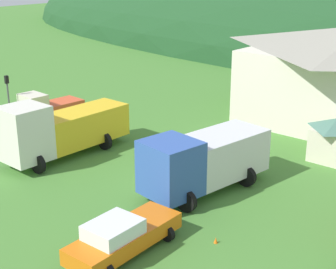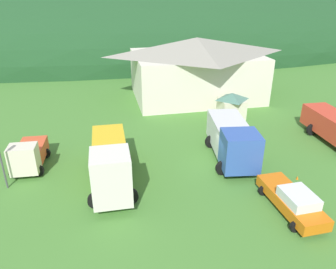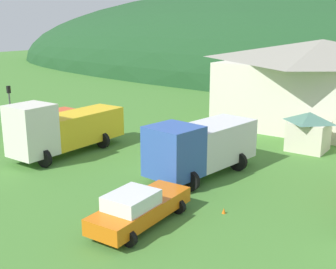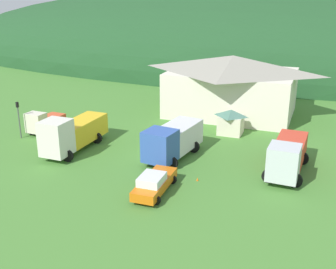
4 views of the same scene
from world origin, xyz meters
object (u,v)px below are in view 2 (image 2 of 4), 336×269
(depot_building, at_px, (196,67))
(service_pickup_orange, at_px, (292,200))
(traffic_light_west, at_px, (0,157))
(heavy_rig_striped, at_px, (110,162))
(traffic_cone_near_pickup, at_px, (297,179))
(play_shed_cream, at_px, (232,105))
(light_truck_cream, at_px, (28,155))
(box_truck_blue, at_px, (232,139))

(depot_building, relative_size, service_pickup_orange, 2.94)
(service_pickup_orange, distance_m, traffic_light_west, 18.85)
(service_pickup_orange, xyz_separation_m, traffic_light_west, (-17.68, 6.36, 1.57))
(heavy_rig_striped, distance_m, traffic_cone_near_pickup, 13.34)
(play_shed_cream, bearing_deg, light_truck_cream, -160.27)
(depot_building, distance_m, traffic_light_west, 24.84)
(service_pickup_orange, height_order, traffic_light_west, traffic_light_west)
(play_shed_cream, distance_m, traffic_cone_near_pickup, 12.42)
(box_truck_blue, xyz_separation_m, traffic_cone_near_pickup, (3.58, -3.77, -1.78))
(box_truck_blue, distance_m, service_pickup_orange, 7.11)
(traffic_light_west, bearing_deg, box_truck_blue, 2.06)
(traffic_cone_near_pickup, bearing_deg, depot_building, 95.25)
(heavy_rig_striped, relative_size, box_truck_blue, 1.10)
(heavy_rig_striped, bearing_deg, service_pickup_orange, 64.44)
(heavy_rig_striped, xyz_separation_m, traffic_light_west, (-7.07, 1.12, 0.58))
(depot_building, bearing_deg, play_shed_cream, -77.29)
(depot_building, height_order, play_shed_cream, depot_building)
(traffic_light_west, xyz_separation_m, traffic_cone_near_pickup, (20.12, -3.18, -2.39))
(service_pickup_orange, relative_size, traffic_light_west, 1.39)
(heavy_rig_striped, relative_size, traffic_cone_near_pickup, 15.55)
(play_shed_cream, height_order, service_pickup_orange, play_shed_cream)
(box_truck_blue, bearing_deg, service_pickup_orange, 17.28)
(play_shed_cream, height_order, light_truck_cream, play_shed_cream)
(depot_building, xyz_separation_m, heavy_rig_striped, (-11.22, -17.87, -1.90))
(box_truck_blue, height_order, traffic_cone_near_pickup, box_truck_blue)
(traffic_light_west, bearing_deg, traffic_cone_near_pickup, -8.97)
(heavy_rig_striped, distance_m, traffic_light_west, 7.18)
(depot_building, height_order, traffic_light_west, depot_building)
(service_pickup_orange, bearing_deg, box_truck_blue, -172.29)
(box_truck_blue, bearing_deg, depot_building, -178.22)
(traffic_cone_near_pickup, bearing_deg, service_pickup_orange, -127.54)
(depot_building, height_order, service_pickup_orange, depot_building)
(play_shed_cream, xyz_separation_m, light_truck_cream, (-18.87, -6.77, -0.20))
(heavy_rig_striped, distance_m, box_truck_blue, 9.62)
(heavy_rig_striped, relative_size, traffic_light_west, 2.16)
(box_truck_blue, relative_size, traffic_light_west, 1.97)
(light_truck_cream, bearing_deg, traffic_light_west, -22.42)
(box_truck_blue, distance_m, traffic_light_west, 16.56)
(play_shed_cream, distance_m, light_truck_cream, 20.05)
(box_truck_blue, relative_size, traffic_cone_near_pickup, 14.17)
(traffic_cone_near_pickup, bearing_deg, box_truck_blue, 133.54)
(depot_building, relative_size, heavy_rig_striped, 1.89)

